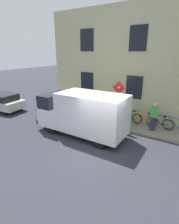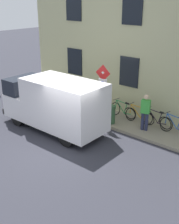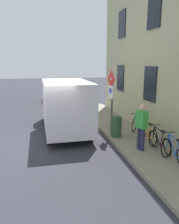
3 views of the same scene
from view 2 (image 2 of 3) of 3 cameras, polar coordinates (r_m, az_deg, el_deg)
ground_plane at (r=12.27m, az=-4.89°, el=-7.20°), size 80.00×80.00×0.00m
sidewalk_slab at (r=14.79m, az=5.38°, el=-1.64°), size 1.86×15.59×0.14m
building_facade at (r=14.80m, az=8.86°, el=13.13°), size 0.75×13.59×7.52m
sign_post_stacked at (r=13.80m, az=2.65°, el=5.16°), size 0.18×0.56×2.74m
delivery_van at (r=13.52m, az=-6.82°, el=1.77°), size 2.07×5.35×2.50m
bicycle_blue at (r=13.62m, az=16.46°, el=-2.60°), size 0.47×1.71×0.89m
bicycle_black at (r=13.98m, az=12.96°, el=-1.59°), size 0.46×1.72×0.89m
bicycle_orange at (r=14.40m, az=9.66°, el=-0.63°), size 0.46×1.71×0.89m
bicycle_green at (r=14.87m, az=6.56°, el=0.28°), size 0.49×1.72×0.89m
pedestrian at (r=13.42m, az=10.90°, el=0.15°), size 0.36×0.46×1.72m
litter_bin at (r=14.14m, az=4.18°, el=-0.45°), size 0.44×0.44×0.90m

